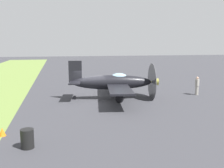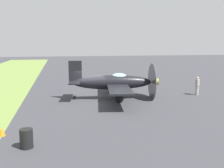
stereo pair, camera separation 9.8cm
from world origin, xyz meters
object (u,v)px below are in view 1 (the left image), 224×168
ground_crew_chief (197,85)px  fuel_drum (27,139)px  airplane_lead (114,82)px  runway_marker_cone (2,132)px

ground_crew_chief → fuel_drum: size_ratio=1.92×
airplane_lead → ground_crew_chief: size_ratio=5.73×
ground_crew_chief → runway_marker_cone: 17.42m
airplane_lead → fuel_drum: bearing=-25.0°
fuel_drum → runway_marker_cone: size_ratio=2.05×
runway_marker_cone → fuel_drum: bearing=37.6°
ground_crew_chief → fuel_drum: ground_crew_chief is taller
airplane_lead → fuel_drum: 11.30m
ground_crew_chief → airplane_lead: bearing=118.7°
ground_crew_chief → fuel_drum: (9.36, -14.27, -0.46)m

